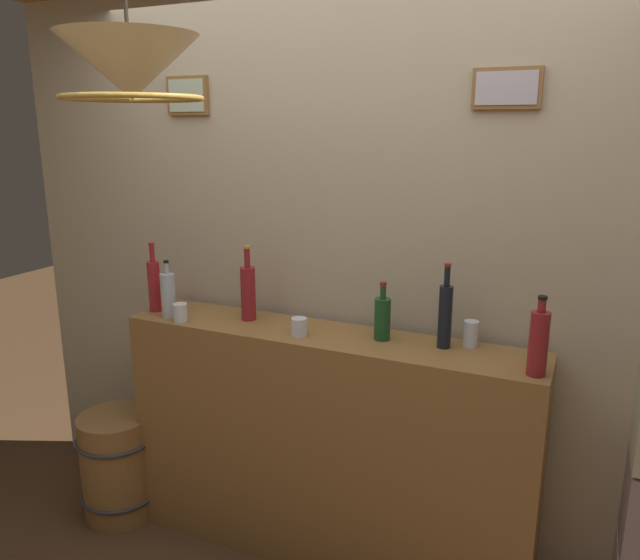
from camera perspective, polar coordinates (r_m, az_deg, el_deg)
panelled_rear_partition at (r=2.76m, az=2.60°, el=3.50°), size 3.65×0.15×2.73m
bar_shelf_unit at (r=2.86m, az=0.43°, el=-15.40°), size 1.86×0.35×1.09m
liquor_bottle_sherry at (r=2.54m, az=5.86°, el=-3.53°), size 0.07×0.07×0.25m
liquor_bottle_scotch at (r=2.79m, az=-6.75°, el=-1.07°), size 0.07×0.07×0.35m
liquor_bottle_vermouth at (r=2.48m, az=11.64°, el=-3.16°), size 0.05×0.05×0.35m
liquor_bottle_rye at (r=3.01m, az=-15.26°, el=-0.39°), size 0.06×0.06×0.33m
liquor_bottle_bourbon at (r=2.30m, az=19.77°, el=-5.50°), size 0.07×0.07×0.29m
liquor_bottle_port at (r=2.92m, az=-14.03°, el=-1.32°), size 0.07×0.07×0.27m
glass_tumbler_rocks at (r=2.85m, az=-12.95°, el=-2.99°), size 0.07×0.07×0.08m
glass_tumbler_highball at (r=2.59m, az=-1.97°, el=-4.40°), size 0.07×0.07×0.08m
glass_tumbler_shot at (r=2.54m, az=13.93°, el=-4.90°), size 0.06×0.06×0.11m
pendant_lamp at (r=1.98m, az=-17.34°, el=18.29°), size 0.42×0.42×0.54m
wooden_barrel at (r=3.41m, az=-18.36°, el=-16.10°), size 0.39×0.39×0.55m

